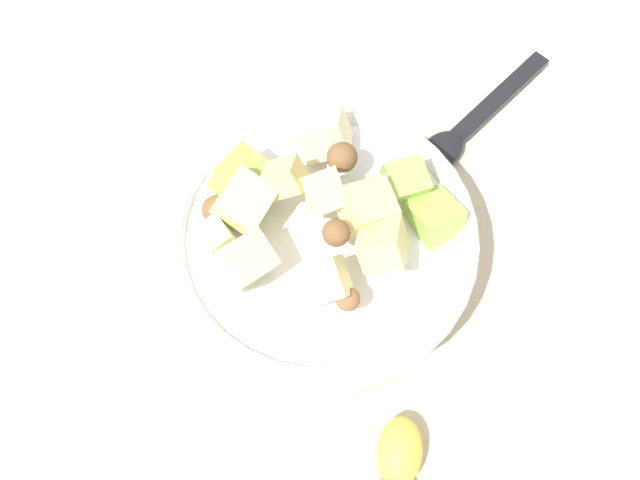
# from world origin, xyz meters

# --- Properties ---
(ground_plane) EXTENTS (2.40, 2.40, 0.00)m
(ground_plane) POSITION_xyz_m (0.00, 0.00, 0.00)
(ground_plane) COLOR silver
(placemat) EXTENTS (0.41, 0.35, 0.01)m
(placemat) POSITION_xyz_m (0.00, 0.00, 0.00)
(placemat) COLOR #BCB299
(placemat) RESTS_ON ground_plane
(salad_bowl) EXTENTS (0.26, 0.26, 0.13)m
(salad_bowl) POSITION_xyz_m (0.02, 0.00, 0.05)
(salad_bowl) COLOR white
(salad_bowl) RESTS_ON placemat
(serving_spoon) EXTENTS (0.19, 0.08, 0.01)m
(serving_spoon) POSITION_xyz_m (0.21, -0.06, 0.01)
(serving_spoon) COLOR black
(serving_spoon) RESTS_ON placemat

